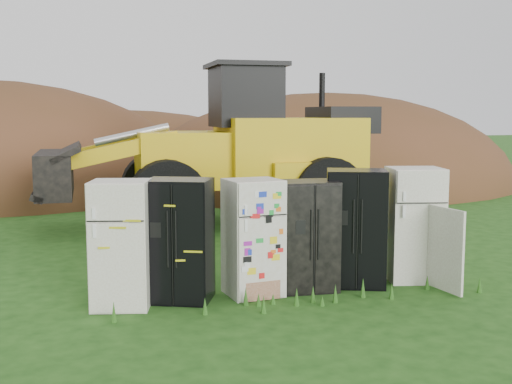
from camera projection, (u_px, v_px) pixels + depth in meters
ground at (281, 291)px, 9.85m from camera, size 120.00×120.00×0.00m
fridge_leftmost at (121, 244)px, 8.99m from camera, size 0.96×0.94×1.79m
fridge_black_side at (179, 240)px, 9.31m from camera, size 1.15×1.05×1.78m
fridge_sticker at (253, 237)px, 9.59m from camera, size 0.84×0.78×1.75m
fridge_dark_mid at (307, 235)px, 9.88m from camera, size 0.93×0.79×1.69m
fridge_black_right at (356, 228)px, 10.15m from camera, size 1.15×1.06×1.84m
fridge_open_door at (414, 224)px, 10.44m from camera, size 1.01×0.96×1.85m
wheel_loader at (206, 145)px, 15.49m from camera, size 8.26×3.64×3.93m
dirt_mound_right at (327, 188)px, 23.60m from camera, size 14.51×10.64×6.95m
dirt_mound_back at (119, 178)px, 27.38m from camera, size 15.90×10.60×5.77m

